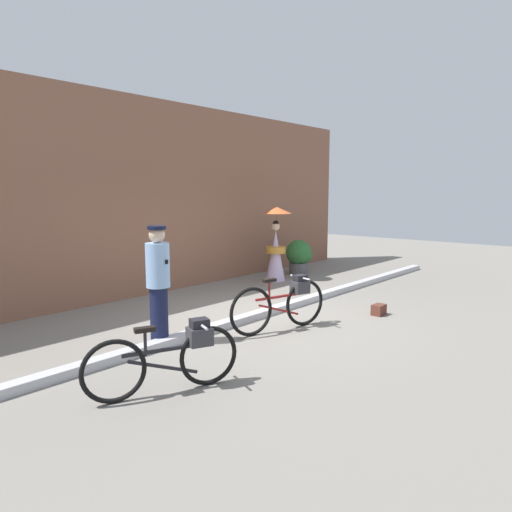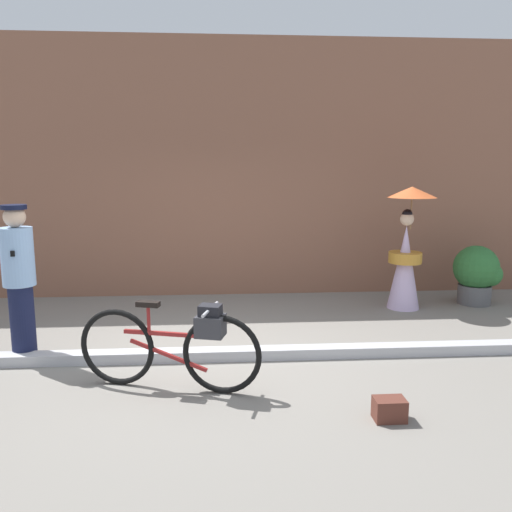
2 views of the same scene
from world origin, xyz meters
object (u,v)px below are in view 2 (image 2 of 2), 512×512
(bicycle_far_side, at_px, (176,344))
(person_with_parasol, at_px, (406,251))
(backpack_on_pavement, at_px, (390,409))
(person_officer, at_px, (19,279))
(potted_plant_by_door, at_px, (477,273))

(bicycle_far_side, xyz_separation_m, person_with_parasol, (3.21, 2.71, 0.43))
(person_with_parasol, height_order, backpack_on_pavement, person_with_parasol)
(person_officer, relative_size, person_with_parasol, 0.94)
(person_officer, relative_size, potted_plant_by_door, 1.88)
(bicycle_far_side, bearing_deg, person_officer, 152.54)
(potted_plant_by_door, relative_size, backpack_on_pavement, 3.46)
(person_officer, height_order, person_with_parasol, person_with_parasol)
(bicycle_far_side, relative_size, person_officer, 1.03)
(potted_plant_by_door, distance_m, backpack_on_pavement, 4.45)
(backpack_on_pavement, bearing_deg, bicycle_far_side, 157.72)
(person_officer, bearing_deg, potted_plant_by_door, 17.58)
(person_with_parasol, xyz_separation_m, backpack_on_pavement, (-1.36, -3.47, -0.78))
(bicycle_far_side, bearing_deg, person_with_parasol, 40.20)
(person_with_parasol, height_order, potted_plant_by_door, person_with_parasol)
(person_officer, xyz_separation_m, backpack_on_pavement, (3.59, -1.66, -0.82))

